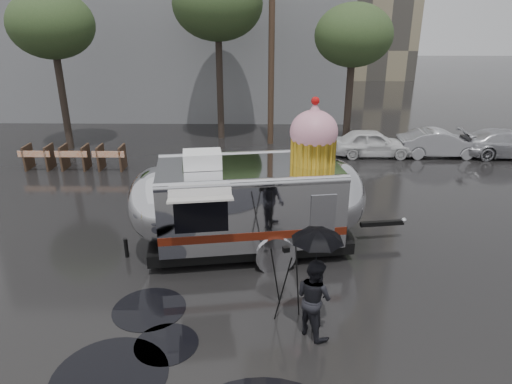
{
  "coord_description": "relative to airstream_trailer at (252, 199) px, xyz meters",
  "views": [
    {
      "loc": [
        2.14,
        -7.73,
        6.13
      ],
      "look_at": [
        1.96,
        3.34,
        1.69
      ],
      "focal_mm": 32.0,
      "sensor_mm": 36.0,
      "label": 1
    }
  ],
  "objects": [
    {
      "name": "ground",
      "position": [
        -1.86,
        -3.35,
        -1.48
      ],
      "size": [
        120.0,
        120.0,
        0.0
      ],
      "primitive_type": "plane",
      "color": "black",
      "rests_on": "ground"
    },
    {
      "name": "puddles",
      "position": [
        -2.19,
        -4.42,
        -1.47
      ],
      "size": [
        10.98,
        8.42,
        0.01
      ],
      "color": "black",
      "rests_on": "ground"
    },
    {
      "name": "grey_building",
      "position": [
        -5.86,
        20.65,
        5.02
      ],
      "size": [
        22.0,
        12.0,
        13.0
      ],
      "primitive_type": "cube",
      "color": "slate",
      "rests_on": "ground"
    },
    {
      "name": "utility_pole",
      "position": [
        0.64,
        10.65,
        3.14
      ],
      "size": [
        1.6,
        0.28,
        9.0
      ],
      "color": "#473323",
      "rests_on": "ground"
    },
    {
      "name": "tree_left",
      "position": [
        -8.86,
        9.65,
        4.01
      ],
      "size": [
        3.64,
        3.64,
        6.95
      ],
      "color": "#382D26",
      "rests_on": "ground"
    },
    {
      "name": "tree_mid",
      "position": [
        -1.86,
        11.65,
        4.86
      ],
      "size": [
        4.2,
        4.2,
        8.03
      ],
      "color": "#382D26",
      "rests_on": "ground"
    },
    {
      "name": "tree_right",
      "position": [
        4.14,
        9.65,
        3.58
      ],
      "size": [
        3.36,
        3.36,
        6.42
      ],
      "color": "#382D26",
      "rests_on": "ground"
    },
    {
      "name": "barricade_row",
      "position": [
        -7.41,
        6.62,
        -0.96
      ],
      "size": [
        4.3,
        0.8,
        1.0
      ],
      "color": "#473323",
      "rests_on": "ground"
    },
    {
      "name": "parked_cars",
      "position": [
        9.92,
        8.65,
        -0.76
      ],
      "size": [
        13.2,
        1.9,
        1.5
      ],
      "color": "silver",
      "rests_on": "ground"
    },
    {
      "name": "airstream_trailer",
      "position": [
        0.0,
        0.0,
        0.0
      ],
      "size": [
        7.76,
        3.69,
        4.22
      ],
      "rotation": [
        0.0,
        0.0,
        0.15
      ],
      "color": "silver",
      "rests_on": "ground"
    },
    {
      "name": "person_right",
      "position": [
        1.3,
        -3.49,
        -0.64
      ],
      "size": [
        0.86,
        0.91,
        1.69
      ],
      "primitive_type": "imported",
      "rotation": [
        0.0,
        0.0,
        2.25
      ],
      "color": "black",
      "rests_on": "ground"
    },
    {
      "name": "umbrella_black",
      "position": [
        1.3,
        -3.49,
        0.49
      ],
      "size": [
        1.22,
        1.22,
        2.39
      ],
      "color": "black",
      "rests_on": "ground"
    },
    {
      "name": "tripod",
      "position": [
        0.77,
        -2.83,
        -0.5
      ],
      "size": [
        0.65,
        0.64,
        1.62
      ],
      "rotation": [
        0.0,
        0.0,
        0.3
      ],
      "color": "black",
      "rests_on": "ground"
    }
  ]
}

